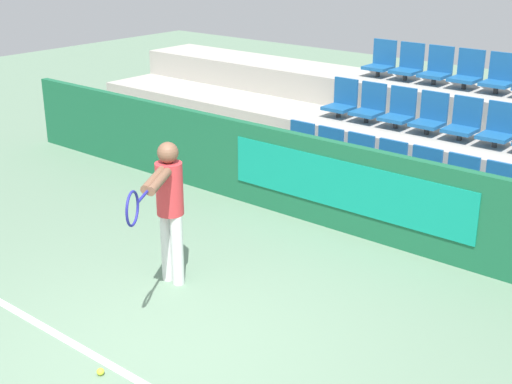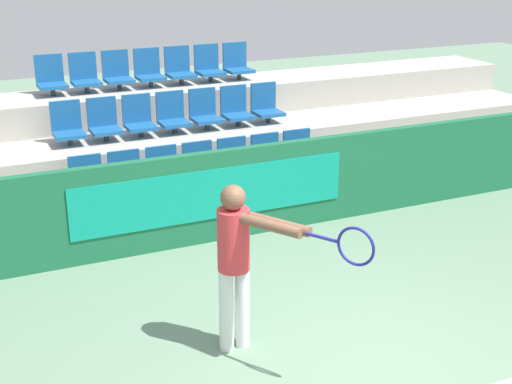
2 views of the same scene
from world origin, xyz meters
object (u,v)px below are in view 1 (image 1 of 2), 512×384
object	(u,v)px
stadium_chair_1	(326,152)
stadium_chair_6	(497,192)
stadium_chair_0	(298,146)
stadium_chair_14	(381,61)
tennis_player	(168,202)
stadium_chair_7	(342,101)
tennis_ball	(100,372)
stadium_chair_18	(499,77)
stadium_chair_9	(399,111)
stadium_chair_15	(408,65)
stadium_chair_2	(356,159)
stadium_chair_4	(422,174)
stadium_chair_8	(370,106)
stadium_chair_5	(458,183)
stadium_chair_11	(463,122)
stadium_chair_16	(437,68)
stadium_chair_10	(430,117)
stadium_chair_3	(388,167)
stadium_chair_17	(467,72)
stadium_chair_12	(498,128)

from	to	relation	value
stadium_chair_1	stadium_chair_6	distance (m)	2.43
stadium_chair_6	stadium_chair_0	bearing A→B (deg)	180.00
stadium_chair_14	tennis_player	distance (m)	5.43
stadium_chair_6	tennis_player	distance (m)	3.88
stadium_chair_7	tennis_ball	distance (m)	6.07
stadium_chair_18	tennis_player	distance (m)	5.54
stadium_chair_9	tennis_player	distance (m)	4.27
stadium_chair_0	stadium_chair_15	xyz separation A→B (m)	(0.49, 2.19, 0.90)
stadium_chair_1	stadium_chair_9	xyz separation A→B (m)	(0.49, 1.10, 0.45)
stadium_chair_2	tennis_ball	size ratio (longest dim) A/B	8.61
stadium_chair_4	stadium_chair_8	distance (m)	1.88
stadium_chair_5	stadium_chair_11	distance (m)	1.28
stadium_chair_11	stadium_chair_16	bearing A→B (deg)	131.53
tennis_ball	stadium_chair_8	bearing A→B (deg)	99.03
stadium_chair_7	tennis_player	world-z (taller)	tennis_player
stadium_chair_1	stadium_chair_10	world-z (taller)	stadium_chair_10
stadium_chair_1	stadium_chair_8	bearing A→B (deg)	90.00
stadium_chair_14	stadium_chair_3	bearing A→B (deg)	-56.40
stadium_chair_17	stadium_chair_18	distance (m)	0.49
stadium_chair_4	stadium_chair_14	bearing A→B (deg)	131.53
stadium_chair_12	stadium_chair_18	bearing A→B (deg)	113.89
stadium_chair_7	stadium_chair_8	distance (m)	0.49
stadium_chair_15	stadium_chair_18	size ratio (longest dim) A/B	1.00
stadium_chair_1	stadium_chair_14	size ratio (longest dim) A/B	1.00
stadium_chair_4	stadium_chair_9	world-z (taller)	stadium_chair_9
stadium_chair_4	stadium_chair_9	distance (m)	1.53
stadium_chair_6	stadium_chair_15	distance (m)	3.39
stadium_chair_6	stadium_chair_7	size ratio (longest dim) A/B	1.00
stadium_chair_6	stadium_chair_15	size ratio (longest dim) A/B	1.00
stadium_chair_10	stadium_chair_15	world-z (taller)	stadium_chair_15
stadium_chair_4	stadium_chair_2	bearing A→B (deg)	180.00
stadium_chair_8	stadium_chair_10	distance (m)	0.97
stadium_chair_3	stadium_chair_9	distance (m)	1.28
tennis_ball	tennis_player	bearing A→B (deg)	115.27
stadium_chair_4	stadium_chair_11	world-z (taller)	stadium_chair_11
stadium_chair_1	stadium_chair_12	size ratio (longest dim) A/B	1.00
stadium_chair_6	stadium_chair_8	size ratio (longest dim) A/B	1.00
stadium_chair_7	stadium_chair_11	world-z (taller)	same
stadium_chair_0	stadium_chair_4	world-z (taller)	same
stadium_chair_3	stadium_chair_14	world-z (taller)	stadium_chair_14
stadium_chair_7	tennis_player	bearing A→B (deg)	-80.93
stadium_chair_11	stadium_chair_1	bearing A→B (deg)	-143.03
stadium_chair_3	stadium_chair_17	world-z (taller)	stadium_chair_17
stadium_chair_12	stadium_chair_0	bearing A→B (deg)	-155.70
stadium_chair_18	stadium_chair_16	bearing A→B (deg)	180.00
stadium_chair_5	stadium_chair_9	size ratio (longest dim) A/B	1.00
stadium_chair_3	stadium_chair_12	distance (m)	1.53
stadium_chair_5	stadium_chair_12	size ratio (longest dim) A/B	1.00
stadium_chair_9	stadium_chair_0	bearing A→B (deg)	-131.53
stadium_chair_9	stadium_chair_10	size ratio (longest dim) A/B	1.00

